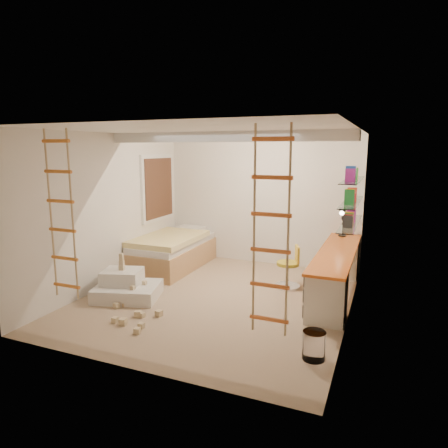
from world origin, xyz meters
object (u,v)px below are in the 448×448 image
at_px(desk, 336,271).
at_px(play_platform, 126,287).
at_px(bed, 173,251).
at_px(swivel_chair, 289,272).

xyz_separation_m(desk, play_platform, (-3.07, -1.37, -0.23)).
height_order(desk, bed, desk).
bearing_deg(swivel_chair, desk, -4.78).
distance_m(bed, swivel_chair, 2.43).
bearing_deg(play_platform, desk, 24.07).
height_order(bed, swivel_chair, swivel_chair).
height_order(desk, play_platform, desk).
height_order(desk, swivel_chair, desk).
bearing_deg(desk, swivel_chair, 175.22).
bearing_deg(play_platform, bed, 94.16).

